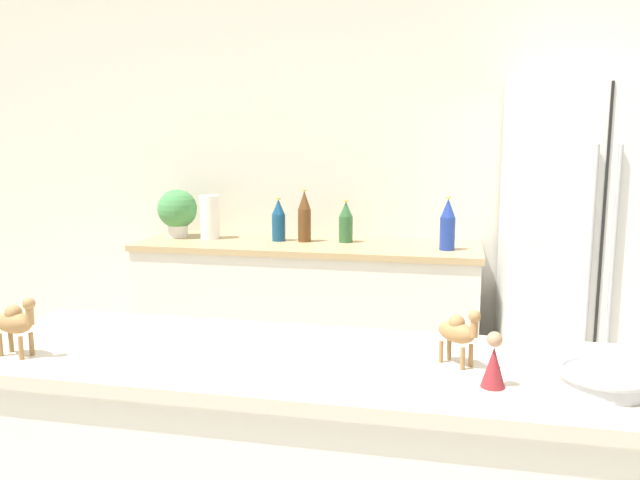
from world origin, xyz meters
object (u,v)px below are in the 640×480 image
(back_bottle_3, at_px, (448,225))
(potted_plant, at_px, (177,211))
(camel_figurine_second, at_px, (458,331))
(refrigerator, at_px, (584,258))
(wise_man_figurine_crimson, at_px, (494,363))
(camel_figurine, at_px, (16,321))
(fruit_bowl, at_px, (604,378))
(back_bottle_2, at_px, (346,222))
(back_bottle_0, at_px, (304,217))
(back_bottle_1, at_px, (279,220))
(paper_towel_roll, at_px, (210,217))

(back_bottle_3, bearing_deg, potted_plant, 175.77)
(potted_plant, distance_m, camel_figurine_second, 2.62)
(refrigerator, height_order, wise_man_figurine_crimson, refrigerator)
(camel_figurine, distance_m, camel_figurine_second, 1.12)
(potted_plant, distance_m, fruit_bowl, 2.90)
(wise_man_figurine_crimson, bearing_deg, back_bottle_2, 108.13)
(back_bottle_2, height_order, wise_man_figurine_crimson, back_bottle_2)
(back_bottle_3, bearing_deg, camel_figurine_second, -88.54)
(back_bottle_0, distance_m, camel_figurine, 2.20)
(refrigerator, xyz_separation_m, back_bottle_2, (-1.29, 0.14, 0.13))
(refrigerator, height_order, camel_figurine_second, refrigerator)
(back_bottle_2, bearing_deg, refrigerator, -6.08)
(refrigerator, xyz_separation_m, back_bottle_1, (-1.69, 0.10, 0.14))
(back_bottle_1, bearing_deg, back_bottle_0, 2.20)
(camel_figurine, bearing_deg, refrigerator, 49.62)
(paper_towel_roll, relative_size, back_bottle_3, 0.91)
(paper_towel_roll, distance_m, back_bottle_0, 0.59)
(refrigerator, relative_size, fruit_bowl, 8.84)
(back_bottle_1, bearing_deg, refrigerator, -3.55)
(back_bottle_3, xyz_separation_m, fruit_bowl, (0.37, -1.98, -0.08))
(back_bottle_0, height_order, camel_figurine, back_bottle_0)
(paper_towel_roll, xyz_separation_m, fruit_bowl, (1.78, -2.10, -0.07))
(back_bottle_1, distance_m, camel_figurine_second, 2.26)
(back_bottle_2, bearing_deg, back_bottle_1, -175.30)
(back_bottle_0, distance_m, back_bottle_2, 0.24)
(back_bottle_2, distance_m, camel_figurine_second, 2.14)
(paper_towel_roll, height_order, back_bottle_1, paper_towel_roll)
(back_bottle_2, relative_size, camel_figurine_second, 1.64)
(back_bottle_0, distance_m, camel_figurine_second, 2.20)
(back_bottle_2, distance_m, wise_man_figurine_crimson, 2.28)
(back_bottle_2, height_order, fruit_bowl, back_bottle_2)
(back_bottle_2, distance_m, camel_figurine, 2.26)
(refrigerator, bearing_deg, potted_plant, 177.30)
(back_bottle_1, xyz_separation_m, wise_man_figurine_crimson, (1.11, -2.13, -0.03))
(camel_figurine_second, bearing_deg, back_bottle_1, 117.13)
(wise_man_figurine_crimson, bearing_deg, camel_figurine, -177.90)
(paper_towel_roll, xyz_separation_m, camel_figurine, (0.35, -2.18, -0.00))
(camel_figurine_second, bearing_deg, potted_plant, 129.71)
(back_bottle_3, relative_size, fruit_bowl, 1.41)
(fruit_bowl, relative_size, camel_figurine_second, 1.37)
(back_bottle_0, height_order, back_bottle_2, back_bottle_0)
(paper_towel_roll, height_order, back_bottle_3, back_bottle_3)
(fruit_bowl, distance_m, camel_figurine, 1.43)
(back_bottle_1, height_order, back_bottle_2, back_bottle_1)
(camel_figurine_second, bearing_deg, wise_man_figurine_crimson, -58.29)
(back_bottle_3, distance_m, camel_figurine, 2.32)
(wise_man_figurine_crimson, bearing_deg, back_bottle_1, 117.41)
(back_bottle_0, xyz_separation_m, back_bottle_2, (0.24, 0.03, -0.03))
(camel_figurine, height_order, camel_figurine_second, camel_figurine)
(refrigerator, xyz_separation_m, wise_man_figurine_crimson, (-0.58, -2.03, 0.11))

